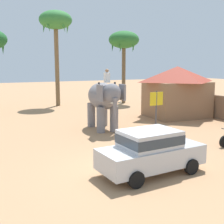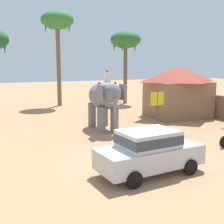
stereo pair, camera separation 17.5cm
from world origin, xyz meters
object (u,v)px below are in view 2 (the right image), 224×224
(car_sedan_foreground, at_px, (149,150))
(palm_tree_left_of_road, at_px, (126,42))
(roadside_hut, at_px, (178,90))
(elephant_with_mahout, at_px, (104,99))
(signboard_yellow, at_px, (157,101))
(palm_tree_behind_elephant, at_px, (57,23))

(car_sedan_foreground, height_order, palm_tree_left_of_road, palm_tree_left_of_road)
(car_sedan_foreground, relative_size, palm_tree_left_of_road, 0.55)
(car_sedan_foreground, xyz_separation_m, palm_tree_left_of_road, (8.72, 18.47, 5.58))
(car_sedan_foreground, height_order, roadside_hut, roadside_hut)
(elephant_with_mahout, relative_size, signboard_yellow, 1.63)
(roadside_hut, bearing_deg, signboard_yellow, -147.64)
(signboard_yellow, bearing_deg, car_sedan_foreground, -125.85)
(palm_tree_behind_elephant, distance_m, roadside_hut, 13.67)
(car_sedan_foreground, xyz_separation_m, roadside_hut, (8.61, 9.35, 1.20))
(roadside_hut, relative_size, signboard_yellow, 2.19)
(palm_tree_behind_elephant, xyz_separation_m, palm_tree_left_of_road, (6.94, -1.11, -1.59))
(car_sedan_foreground, distance_m, signboard_yellow, 8.90)
(car_sedan_foreground, bearing_deg, palm_tree_left_of_road, 64.73)
(signboard_yellow, bearing_deg, palm_tree_behind_elephant, 105.41)
(palm_tree_left_of_road, xyz_separation_m, roadside_hut, (-0.10, -9.11, -4.38))
(roadside_hut, bearing_deg, elephant_with_mahout, -166.46)
(car_sedan_foreground, bearing_deg, elephant_with_mahout, 79.04)
(palm_tree_left_of_road, bearing_deg, roadside_hut, -90.66)
(roadside_hut, bearing_deg, palm_tree_behind_elephant, 123.75)
(car_sedan_foreground, relative_size, roadside_hut, 0.80)
(car_sedan_foreground, height_order, signboard_yellow, signboard_yellow)
(car_sedan_foreground, distance_m, elephant_with_mahout, 7.85)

